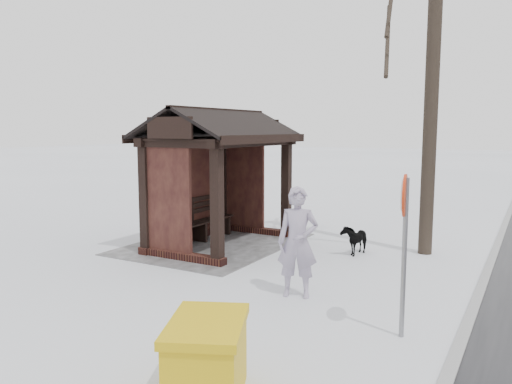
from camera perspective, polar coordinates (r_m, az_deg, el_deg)
ground at (r=11.50m, az=-3.94°, el=-6.06°), size 120.00×120.00×0.00m
kerb at (r=9.71m, az=24.64°, el=-9.15°), size 120.00×0.15×0.06m
trampled_patch at (r=11.61m, az=-4.77°, el=-5.90°), size 4.20×3.20×0.02m
bus_shelter at (r=11.29m, az=-4.71°, el=4.79°), size 3.60×2.40×3.09m
pedestrian at (r=7.88m, az=4.78°, el=-5.74°), size 0.59×0.73×1.75m
dog at (r=10.83m, az=11.24°, el=-5.27°), size 0.80×0.44×0.64m
grit_bin at (r=5.13m, az=-5.61°, el=-18.55°), size 1.25×1.09×0.81m
road_sign at (r=6.47m, az=16.58°, el=-2.96°), size 0.53×0.12×2.09m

